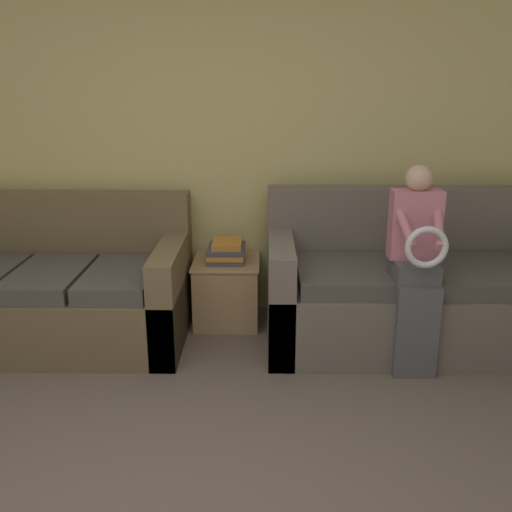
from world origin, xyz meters
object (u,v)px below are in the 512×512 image
child_left_seated (416,262)px  couch_side (60,291)px  side_shelf (227,290)px  couch_main (412,290)px  book_stack (226,252)px

child_left_seated → couch_side: bearing=169.7°
couch_side → child_left_seated: child_left_seated is taller
side_shelf → couch_main: bearing=-12.1°
couch_main → book_stack: bearing=168.1°
couch_main → book_stack: (-1.24, 0.26, 0.19)m
couch_main → side_shelf: couch_main is taller
couch_side → side_shelf: bearing=12.7°
side_shelf → child_left_seated: bearing=-29.9°
child_left_seated → book_stack: bearing=150.3°
couch_side → book_stack: (1.11, 0.24, 0.21)m
couch_main → side_shelf: bearing=167.9°
couch_main → couch_side: (-2.35, 0.02, -0.02)m
child_left_seated → book_stack: size_ratio=3.87×
side_shelf → couch_side: bearing=-167.3°
couch_side → book_stack: couch_side is taller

